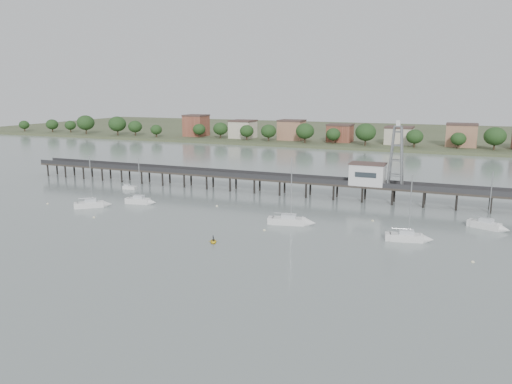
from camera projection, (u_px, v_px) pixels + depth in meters
ground_plane at (128, 268)px, 75.30m from camera, size 500.00×500.00×0.00m
pier at (270, 179)px, 128.86m from camera, size 150.00×5.00×5.50m
pier_building at (367, 174)px, 118.95m from camera, size 8.40×5.40×5.30m
lattice_tower at (396, 157)px, 115.62m from camera, size 3.20×3.20×15.50m
sailboat_c at (296, 221)px, 99.36m from camera, size 9.04×4.26×14.34m
sailboat_a at (96, 204)px, 114.09m from camera, size 7.19×6.54×12.53m
sailboat_e at (491, 226)px, 95.77m from camera, size 7.38×4.66×11.89m
sailboat_d at (413, 238)px, 88.39m from camera, size 7.87×3.65×12.59m
sailboat_b at (143, 201)px, 117.32m from camera, size 7.07×3.16×11.42m
white_tender at (129, 188)px, 134.65m from camera, size 3.81×1.87×1.43m
yellow_dinghy at (213, 243)px, 87.79m from camera, size 1.72×1.27×2.38m
dinghy_occupant at (213, 243)px, 87.79m from camera, size 0.73×1.13×0.25m
mooring_buoys at (229, 221)px, 101.98m from camera, size 92.63×20.11×0.39m
far_shore at (379, 134)px, 291.89m from camera, size 500.00×170.00×10.40m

